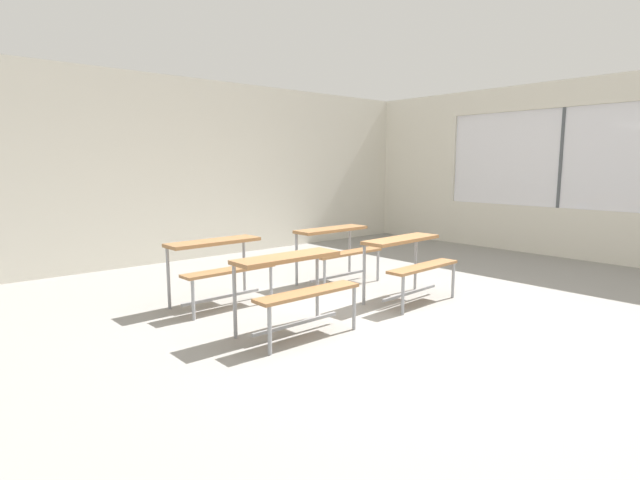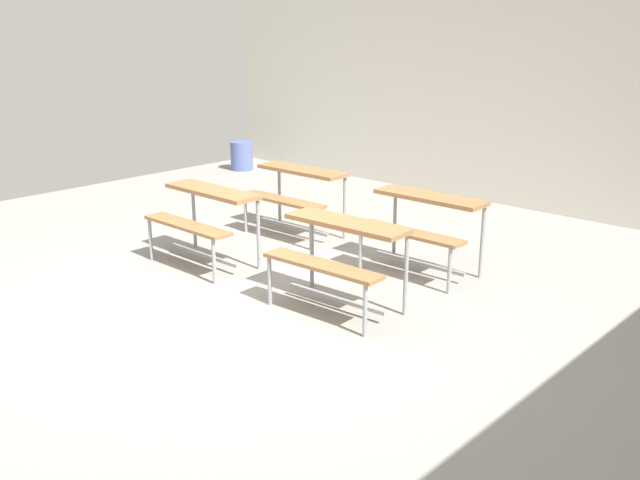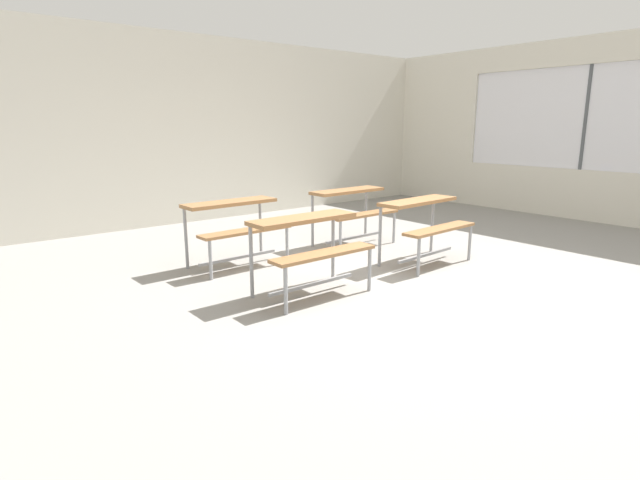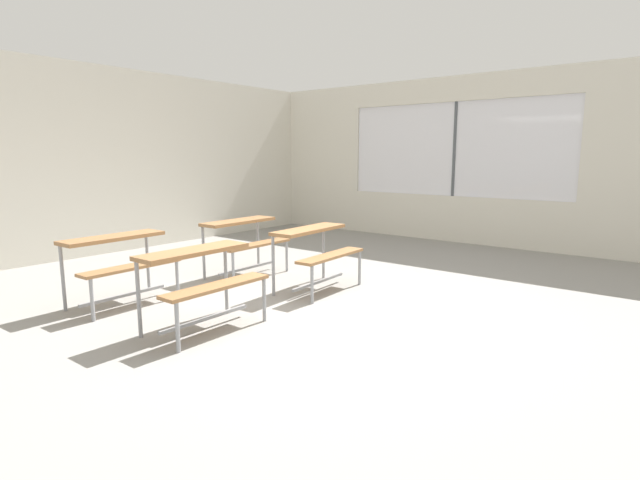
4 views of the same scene
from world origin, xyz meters
TOP-DOWN VIEW (x-y plane):
  - ground at (0.00, 0.00)m, footprint 10.00×9.00m
  - wall_back at (0.00, 4.50)m, footprint 10.00×0.12m
  - desk_bench_r0c0 at (-0.97, 0.32)m, footprint 1.10×0.59m
  - desk_bench_r0c1 at (0.75, 0.34)m, footprint 1.13×0.64m
  - desk_bench_r1c0 at (-1.02, 1.63)m, footprint 1.11×0.62m
  - desk_bench_r1c1 at (0.73, 1.56)m, footprint 1.11×0.61m
  - trash_bin at (-4.22, 3.63)m, footprint 0.35×0.35m

SIDE VIEW (x-z plane):
  - ground at x=0.00m, z-range -0.05..0.00m
  - trash_bin at x=-4.22m, z-range 0.00..0.45m
  - desk_bench_r0c0 at x=-0.97m, z-range 0.19..0.93m
  - desk_bench_r0c1 at x=0.75m, z-range 0.19..0.93m
  - desk_bench_r1c0 at x=-1.02m, z-range 0.19..0.93m
  - desk_bench_r1c1 at x=0.73m, z-range 0.19..0.93m
  - wall_back at x=0.00m, z-range 0.00..3.00m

